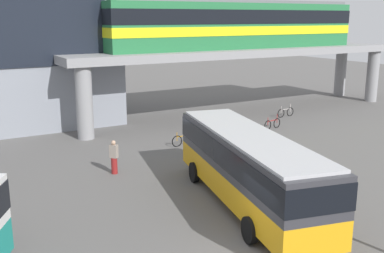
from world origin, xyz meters
The scene contains 8 objects.
ground_plane centered at (0.00, 10.00, 0.00)m, with size 120.00×120.00×0.00m, color #605E5B.
elevated_platform centered at (14.06, 19.83, 4.63)m, with size 30.60×5.56×5.44m.
train centered at (13.58, 19.83, 7.41)m, with size 22.68×2.96×3.84m.
bus_main centered at (2.50, 3.35, 1.99)m, with size 4.91×11.33×3.22m.
bicycle_orange centered at (4.86, 13.12, 0.36)m, with size 1.79×0.12×1.04m.
bicycle_red centered at (12.57, 13.77, 0.36)m, with size 1.77×0.42×1.04m.
bicycle_silver centered at (16.23, 16.49, 0.36)m, with size 1.79×0.19×1.04m.
pedestrian_near_building centered at (-0.91, 10.21, 0.84)m, with size 0.46×0.47×1.78m.
Camera 1 is at (-8.74, -11.41, 7.93)m, focal length 42.85 mm.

